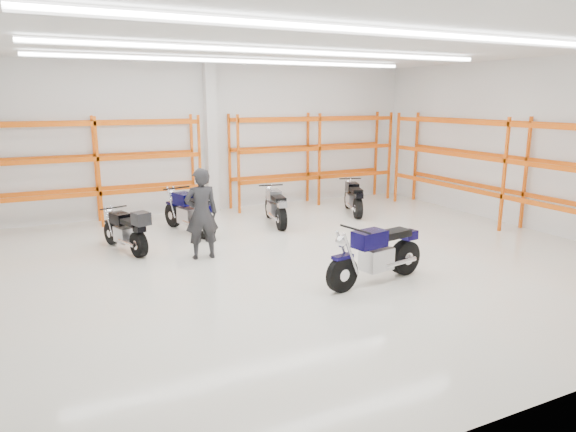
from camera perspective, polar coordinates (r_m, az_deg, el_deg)
name	(u,v)px	position (r m, az deg, el deg)	size (l,w,h in m)	color
ground	(296,261)	(11.17, 0.91, -5.07)	(14.00, 14.00, 0.00)	beige
room_shell	(296,107)	(10.65, 0.91, 12.02)	(14.02, 12.02, 4.51)	white
motorcycle_main	(380,254)	(9.97, 10.15, -4.22)	(2.35, 0.79, 1.16)	black
motorcycle_back_a	(127,231)	(12.26, -17.43, -1.60)	(0.92, 2.01, 1.05)	black
motorcycle_back_b	(190,213)	(13.58, -10.83, 0.28)	(0.93, 2.28, 1.14)	black
motorcycle_back_c	(276,207)	(14.31, -1.38, 0.95)	(0.81, 2.10, 1.04)	black
motorcycle_back_d	(353,199)	(15.77, 7.28, 1.93)	(0.98, 1.99, 1.02)	black
standing_man	(201,214)	(11.32, -9.59, 0.25)	(0.73, 0.48, 2.01)	black
structural_column	(211,139)	(16.08, -8.54, 8.48)	(0.32, 0.32, 4.50)	white
pallet_racking_back_left	(96,161)	(15.12, -20.52, 5.77)	(5.67, 0.87, 3.00)	#DD3A00
pallet_racking_back_right	(314,150)	(17.14, 2.85, 7.31)	(5.67, 0.87, 3.00)	#DD3A00
pallet_racking_side	(516,162)	(14.82, 24.03, 5.46)	(0.87, 9.07, 3.00)	#DD3A00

